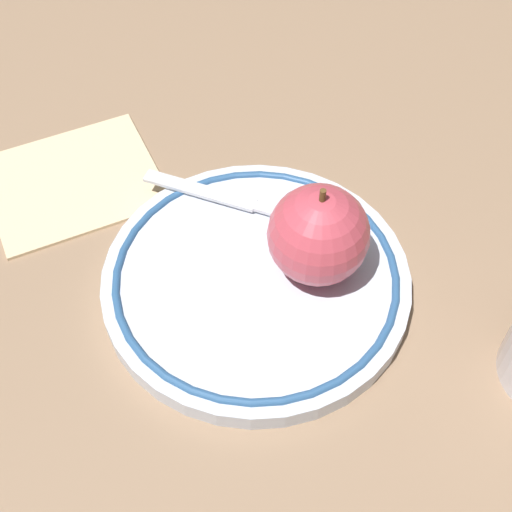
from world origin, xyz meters
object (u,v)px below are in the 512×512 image
plate (256,280)px  apple_red_whole (318,235)px  napkin_folded (73,180)px  fork (239,202)px

plate → apple_red_whole: bearing=99.8°
plate → napkin_folded: size_ratio=1.64×
plate → napkin_folded: plate is taller
plate → fork: fork is taller
apple_red_whole → napkin_folded: apple_red_whole is taller
fork → napkin_folded: fork is taller
apple_red_whole → napkin_folded: bearing=-115.7°
plate → fork: (-0.07, -0.02, 0.01)m
fork → napkin_folded: (-0.04, -0.14, -0.02)m
apple_red_whole → fork: apple_red_whole is taller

